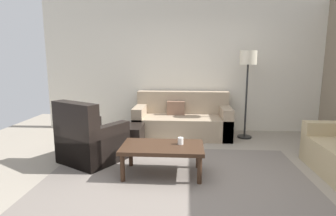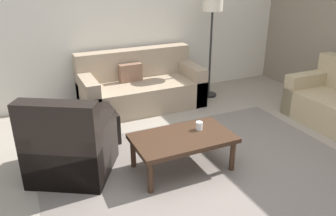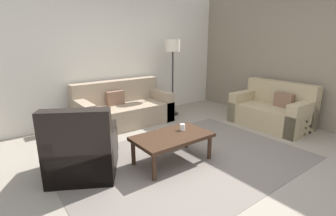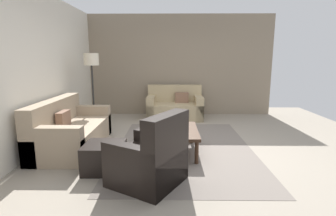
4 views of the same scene
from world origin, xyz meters
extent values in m
plane|color=gray|center=(0.00, 0.00, 0.00)|extent=(8.00, 8.00, 0.00)
cube|color=silver|center=(0.00, 2.60, 1.40)|extent=(6.00, 0.12, 2.80)
cube|color=gray|center=(3.00, 0.00, 1.40)|extent=(0.12, 5.20, 2.80)
cube|color=slate|center=(0.00, 0.00, 0.00)|extent=(3.48, 2.40, 0.01)
cube|color=gray|center=(0.04, 2.00, 0.21)|extent=(1.91, 0.91, 0.42)
cube|color=gray|center=(0.04, 2.33, 0.44)|extent=(1.91, 0.24, 0.88)
cube|color=gray|center=(-0.82, 2.00, 0.31)|extent=(0.20, 0.91, 0.62)
cube|color=gray|center=(0.89, 2.00, 0.31)|extent=(0.20, 0.91, 0.62)
cube|color=brown|center=(-0.10, 2.11, 0.56)|extent=(0.36, 0.12, 0.28)
cube|color=tan|center=(2.36, 0.14, 0.21)|extent=(0.89, 1.46, 0.42)
cube|color=tan|center=(2.68, 0.14, 0.44)|extent=(0.24, 1.46, 0.88)
cube|color=tan|center=(2.36, 0.77, 0.31)|extent=(0.89, 0.20, 0.62)
cube|color=tan|center=(2.36, -0.49, 0.31)|extent=(0.89, 0.20, 0.62)
cube|color=brown|center=(2.46, -0.05, 0.56)|extent=(0.12, 0.36, 0.28)
cube|color=black|center=(-1.31, 0.55, 0.22)|extent=(1.09, 1.09, 0.44)
cube|color=black|center=(-1.46, 0.29, 0.47)|extent=(0.79, 0.57, 0.95)
cube|color=black|center=(-1.03, 0.39, 0.30)|extent=(0.54, 0.77, 0.60)
cube|color=black|center=(-1.58, 0.71, 0.30)|extent=(0.54, 0.77, 0.60)
cube|color=black|center=(-0.93, 1.20, 0.20)|extent=(0.56, 0.56, 0.40)
cylinder|color=#382316|center=(-0.68, -0.16, 0.18)|extent=(0.06, 0.06, 0.36)
cylinder|color=#382316|center=(0.30, -0.16, 0.18)|extent=(0.06, 0.06, 0.36)
cylinder|color=#382316|center=(-0.68, 0.36, 0.18)|extent=(0.06, 0.06, 0.36)
cylinder|color=#382316|center=(0.30, 0.36, 0.18)|extent=(0.06, 0.06, 0.36)
cube|color=#382316|center=(-0.19, 0.10, 0.39)|extent=(1.10, 0.64, 0.05)
cylinder|color=white|center=(0.05, 0.17, 0.46)|extent=(0.08, 0.08, 0.09)
cylinder|color=black|center=(1.28, 1.99, 0.01)|extent=(0.28, 0.28, 0.03)
cylinder|color=#262626|center=(1.28, 1.99, 0.72)|extent=(0.04, 0.04, 1.45)
cylinder|color=beige|center=(1.28, 1.99, 1.58)|extent=(0.32, 0.32, 0.26)
camera|label=1|loc=(0.13, -3.42, 1.56)|focal=29.36mm
camera|label=2|loc=(-1.71, -2.80, 2.13)|focal=36.12mm
camera|label=3|loc=(-2.23, -2.50, 1.72)|focal=26.78mm
camera|label=4|loc=(-4.46, 0.24, 1.61)|focal=27.66mm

